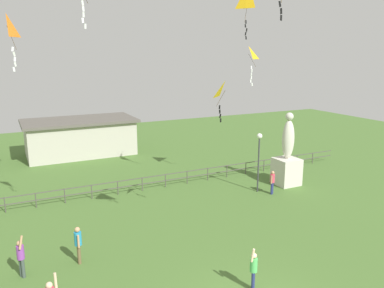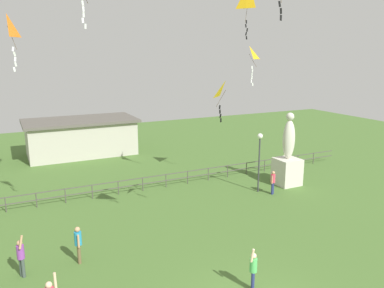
{
  "view_description": "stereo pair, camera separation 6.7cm",
  "coord_description": "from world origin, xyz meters",
  "px_view_note": "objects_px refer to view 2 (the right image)",
  "views": [
    {
      "loc": [
        -7.46,
        -10.05,
        9.12
      ],
      "look_at": [
        0.01,
        5.03,
        5.22
      ],
      "focal_mm": 36.3,
      "sensor_mm": 36.0,
      "label": 1
    },
    {
      "loc": [
        -7.4,
        -10.08,
        9.12
      ],
      "look_at": [
        0.01,
        5.03,
        5.22
      ],
      "focal_mm": 36.3,
      "sensor_mm": 36.0,
      "label": 2
    }
  ],
  "objects_px": {
    "kite_1": "(8,28)",
    "kite_4": "(225,92)",
    "person_2": "(21,255)",
    "kite_2": "(249,55)",
    "statue_monument": "(288,162)",
    "lamppost": "(260,149)",
    "person_0": "(253,268)",
    "person_4": "(78,242)",
    "person_1": "(273,181)"
  },
  "relations": [
    {
      "from": "lamppost",
      "to": "kite_1",
      "type": "bearing_deg",
      "value": -175.73
    },
    {
      "from": "kite_1",
      "to": "person_2",
      "type": "bearing_deg",
      "value": -98.87
    },
    {
      "from": "person_1",
      "to": "kite_2",
      "type": "relative_size",
      "value": 0.64
    },
    {
      "from": "person_1",
      "to": "person_2",
      "type": "xyz_separation_m",
      "value": [
        -15.56,
        -3.36,
        0.05
      ]
    },
    {
      "from": "person_4",
      "to": "person_2",
      "type": "bearing_deg",
      "value": -177.59
    },
    {
      "from": "person_2",
      "to": "kite_4",
      "type": "height_order",
      "value": "kite_4"
    },
    {
      "from": "kite_4",
      "to": "person_2",
      "type": "bearing_deg",
      "value": 179.27
    },
    {
      "from": "kite_2",
      "to": "kite_4",
      "type": "xyz_separation_m",
      "value": [
        -4.96,
        -5.32,
        -1.68
      ]
    },
    {
      "from": "person_1",
      "to": "kite_2",
      "type": "distance_m",
      "value": 8.38
    },
    {
      "from": "statue_monument",
      "to": "kite_1",
      "type": "height_order",
      "value": "kite_1"
    },
    {
      "from": "kite_1",
      "to": "kite_2",
      "type": "distance_m",
      "value": 14.33
    },
    {
      "from": "lamppost",
      "to": "person_4",
      "type": "distance_m",
      "value": 13.4
    },
    {
      "from": "statue_monument",
      "to": "kite_4",
      "type": "relative_size",
      "value": 2.59
    },
    {
      "from": "statue_monument",
      "to": "lamppost",
      "type": "height_order",
      "value": "statue_monument"
    },
    {
      "from": "statue_monument",
      "to": "person_2",
      "type": "height_order",
      "value": "statue_monument"
    },
    {
      "from": "lamppost",
      "to": "person_2",
      "type": "relative_size",
      "value": 2.09
    },
    {
      "from": "statue_monument",
      "to": "person_0",
      "type": "xyz_separation_m",
      "value": [
        -9.59,
        -9.59,
        -0.74
      ]
    },
    {
      "from": "kite_2",
      "to": "statue_monument",
      "type": "bearing_deg",
      "value": -11.82
    },
    {
      "from": "person_2",
      "to": "kite_1",
      "type": "xyz_separation_m",
      "value": [
        0.48,
        3.08,
        9.25
      ]
    },
    {
      "from": "person_2",
      "to": "kite_2",
      "type": "bearing_deg",
      "value": 19.57
    },
    {
      "from": "statue_monument",
      "to": "kite_2",
      "type": "distance_m",
      "value": 8.02
    },
    {
      "from": "person_2",
      "to": "person_4",
      "type": "bearing_deg",
      "value": 2.41
    },
    {
      "from": "person_0",
      "to": "kite_2",
      "type": "relative_size",
      "value": 0.76
    },
    {
      "from": "kite_1",
      "to": "kite_4",
      "type": "relative_size",
      "value": 1.24
    },
    {
      "from": "statue_monument",
      "to": "person_0",
      "type": "relative_size",
      "value": 2.77
    },
    {
      "from": "person_4",
      "to": "lamppost",
      "type": "bearing_deg",
      "value": 17.87
    },
    {
      "from": "kite_4",
      "to": "person_4",
      "type": "bearing_deg",
      "value": 178.25
    },
    {
      "from": "kite_1",
      "to": "kite_4",
      "type": "bearing_deg",
      "value": -19.29
    },
    {
      "from": "person_1",
      "to": "kite_1",
      "type": "relative_size",
      "value": 0.64
    },
    {
      "from": "kite_1",
      "to": "kite_2",
      "type": "bearing_deg",
      "value": 8.49
    },
    {
      "from": "person_0",
      "to": "kite_1",
      "type": "distance_m",
      "value": 14.51
    },
    {
      "from": "kite_1",
      "to": "kite_2",
      "type": "xyz_separation_m",
      "value": [
        14.12,
        2.11,
        -1.18
      ]
    },
    {
      "from": "lamppost",
      "to": "person_1",
      "type": "bearing_deg",
      "value": -53.56
    },
    {
      "from": "lamppost",
      "to": "person_2",
      "type": "bearing_deg",
      "value": -164.44
    },
    {
      "from": "person_4",
      "to": "kite_2",
      "type": "distance_m",
      "value": 15.52
    },
    {
      "from": "kite_4",
      "to": "statue_monument",
      "type": "bearing_deg",
      "value": 30.04
    },
    {
      "from": "kite_2",
      "to": "kite_4",
      "type": "height_order",
      "value": "kite_2"
    },
    {
      "from": "person_2",
      "to": "person_1",
      "type": "bearing_deg",
      "value": 12.19
    },
    {
      "from": "statue_monument",
      "to": "person_1",
      "type": "height_order",
      "value": "statue_monument"
    },
    {
      "from": "person_4",
      "to": "kite_1",
      "type": "height_order",
      "value": "kite_1"
    },
    {
      "from": "person_2",
      "to": "kite_2",
      "type": "xyz_separation_m",
      "value": [
        14.6,
        5.19,
        8.07
      ]
    },
    {
      "from": "lamppost",
      "to": "kite_2",
      "type": "distance_m",
      "value": 6.16
    },
    {
      "from": "lamppost",
      "to": "kite_4",
      "type": "relative_size",
      "value": 2.02
    },
    {
      "from": "person_4",
      "to": "kite_1",
      "type": "relative_size",
      "value": 0.69
    },
    {
      "from": "statue_monument",
      "to": "kite_1",
      "type": "bearing_deg",
      "value": -175.17
    },
    {
      "from": "lamppost",
      "to": "statue_monument",
      "type": "bearing_deg",
      "value": 7.78
    },
    {
      "from": "person_0",
      "to": "kite_4",
      "type": "distance_m",
      "value": 8.23
    },
    {
      "from": "person_0",
      "to": "kite_1",
      "type": "height_order",
      "value": "kite_1"
    },
    {
      "from": "lamppost",
      "to": "person_4",
      "type": "height_order",
      "value": "lamppost"
    },
    {
      "from": "lamppost",
      "to": "kite_4",
      "type": "height_order",
      "value": "kite_4"
    }
  ]
}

